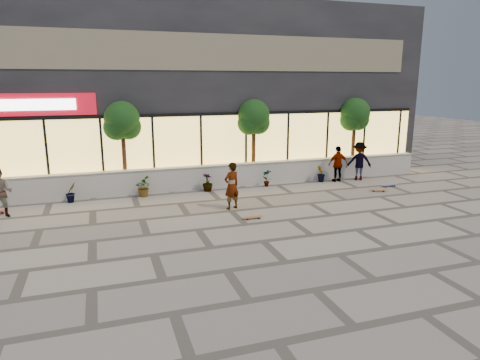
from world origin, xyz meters
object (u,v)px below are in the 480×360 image
object	(u,v)px
tree_mideast	(254,119)
skater_right_near	(338,164)
skateboard_center	(253,217)
skateboard_right_near	(378,190)
tree_east	(355,116)
skateboard_right_far	(389,185)
skater_right_far	(359,161)
tree_midwest	(122,123)
skater_center	(232,186)
skater_left	(0,193)

from	to	relation	value
tree_mideast	skater_right_near	xyz separation A→B (m)	(3.80, -1.40, -2.12)
skateboard_center	skateboard_right_near	xyz separation A→B (m)	(6.57, 1.89, -0.00)
tree_east	skateboard_right_far	size ratio (longest dim) A/B	4.69
skater_right_far	tree_mideast	bearing A→B (deg)	4.53
skater_right_near	skater_right_far	size ratio (longest dim) A/B	0.93
skater_right_far	skateboard_right_near	xyz separation A→B (m)	(-0.47, -2.29, -0.86)
skater_right_near	skateboard_center	world-z (taller)	skater_right_near
skateboard_right_far	tree_midwest	bearing A→B (deg)	161.74
tree_midwest	skateboard_center	bearing A→B (deg)	-54.85
skater_center	tree_midwest	bearing A→B (deg)	-69.58
tree_midwest	tree_mideast	distance (m)	6.00
skater_right_near	skateboard_right_far	bearing A→B (deg)	135.69
skateboard_right_far	tree_east	bearing A→B (deg)	87.10
skateboard_center	tree_midwest	bearing A→B (deg)	124.99
skater_left	tree_midwest	bearing A→B (deg)	39.26
tree_east	skateboard_right_far	xyz separation A→B (m)	(0.02, -3.08, -2.90)
tree_mideast	skater_right_near	world-z (taller)	tree_mideast
tree_midwest	skater_left	size ratio (longest dim) A/B	2.19
skater_right_far	skateboard_right_far	bearing A→B (deg)	128.32
skater_right_near	skateboard_right_far	distance (m)	2.52
skater_center	skateboard_right_far	xyz separation A→B (m)	(7.91, 1.07, -0.81)
tree_east	skater_right_near	size ratio (longest dim) A/B	2.27
skater_center	skater_left	world-z (taller)	skater_center
skateboard_center	tree_east	bearing A→B (deg)	36.25
tree_east	skater_right_near	distance (m)	3.06
tree_east	tree_mideast	bearing A→B (deg)	180.00
skater_left	skater_right_near	bearing A→B (deg)	13.95
tree_mideast	tree_east	distance (m)	5.50
skater_right_near	skateboard_right_far	xyz separation A→B (m)	(1.72, -1.68, -0.78)
skater_right_far	skateboard_center	xyz separation A→B (m)	(-7.04, -4.18, -0.86)
skater_left	skater_right_far	distance (m)	15.45
skater_center	skateboard_right_far	world-z (taller)	skater_center
tree_mideast	skater_right_far	bearing A→B (deg)	-15.72
skateboard_right_far	skater_center	bearing A→B (deg)	-175.60
skater_left	skater_right_far	size ratio (longest dim) A/B	0.96
tree_midwest	skateboard_right_far	xyz separation A→B (m)	(11.52, -3.08, -2.90)
skater_center	skateboard_right_near	size ratio (longest dim) A/B	2.52
skater_right_near	skateboard_right_near	world-z (taller)	skater_right_near
tree_midwest	tree_mideast	bearing A→B (deg)	0.00
skater_right_near	skater_left	bearing A→B (deg)	4.64
tree_midwest	skater_right_near	xyz separation A→B (m)	(9.80, -1.40, -2.12)
tree_east	tree_midwest	bearing A→B (deg)	180.00
skateboard_center	skater_center	bearing A→B (deg)	102.46
tree_midwest	skater_right_far	xyz separation A→B (m)	(10.97, -1.40, -2.05)
skateboard_right_near	skater_left	bearing A→B (deg)	-162.65
skater_right_near	skateboard_right_near	xyz separation A→B (m)	(0.70, -2.29, -0.79)
skateboard_right_near	skateboard_right_far	bearing A→B (deg)	52.64
skater_right_near	skateboard_right_near	distance (m)	2.52
tree_east	skater_left	xyz separation A→B (m)	(-15.93, -2.56, -2.09)
skater_center	skater_left	xyz separation A→B (m)	(-8.04, 1.59, -0.00)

